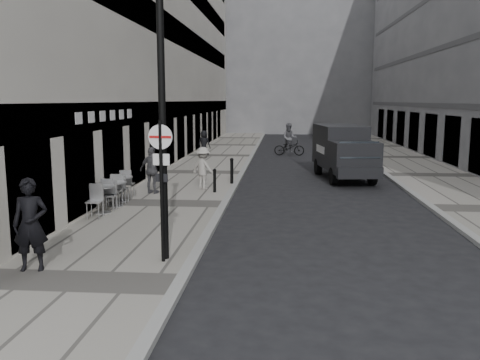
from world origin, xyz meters
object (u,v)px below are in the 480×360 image
at_px(sign_post, 161,172).
at_px(cyclist, 289,143).
at_px(panel_van, 343,149).
at_px(lamppost, 162,105).
at_px(walking_man, 30,225).

bearing_deg(sign_post, cyclist, 88.91).
distance_m(sign_post, panel_van, 14.20).
xyz_separation_m(sign_post, panel_van, (5.38, 13.12, -0.72)).
height_order(sign_post, lamppost, lamppost).
xyz_separation_m(sign_post, lamppost, (0.00, 0.21, 1.42)).
bearing_deg(cyclist, lamppost, -96.37).
bearing_deg(panel_van, lamppost, -120.36).
bearing_deg(sign_post, panel_van, 74.11).
height_order(panel_van, cyclist, panel_van).
height_order(walking_man, sign_post, sign_post).
height_order(lamppost, cyclist, lamppost).
distance_m(walking_man, lamppost, 3.68).
height_order(sign_post, panel_van, sign_post).
relative_size(walking_man, sign_post, 0.63).
distance_m(lamppost, cyclist, 23.13).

